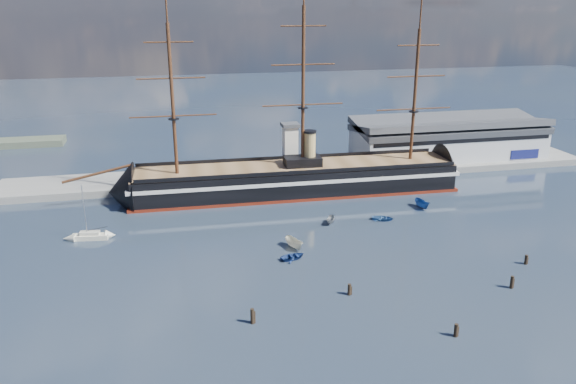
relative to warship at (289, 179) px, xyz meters
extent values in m
plane|color=#202F46|center=(0.20, -20.00, -4.04)|extent=(600.00, 600.00, 0.00)
cube|color=slate|center=(10.20, 16.00, -4.04)|extent=(180.00, 18.00, 2.00)
cube|color=#B7BABC|center=(58.20, 20.00, 2.96)|extent=(62.00, 20.00, 10.00)
cube|color=#3F4247|center=(58.20, 20.00, 8.56)|extent=(63.00, 21.00, 2.00)
cube|color=silver|center=(3.20, 13.00, 4.96)|extent=(4.00, 4.00, 14.00)
cube|color=#3F4247|center=(3.20, 13.00, 12.46)|extent=(5.00, 5.00, 1.00)
cube|color=black|center=(1.73, 0.00, -0.04)|extent=(88.35, 18.04, 7.00)
cube|color=silver|center=(1.73, 0.00, 1.16)|extent=(90.35, 18.33, 1.00)
cube|color=maroon|center=(1.73, 0.00, -3.69)|extent=(90.35, 18.29, 0.90)
cone|color=black|center=(-44.77, 0.00, -0.34)|extent=(14.36, 16.00, 15.68)
cone|color=black|center=(48.23, 0.00, -0.34)|extent=(11.36, 15.93, 15.68)
cube|color=brown|center=(1.73, 0.00, 3.56)|extent=(88.32, 16.77, 0.40)
cube|color=black|center=(3.73, 0.00, 4.96)|extent=(10.14, 6.23, 2.50)
cylinder|color=tan|center=(5.73, 0.00, 8.46)|extent=(3.20, 3.20, 9.00)
cylinder|color=#381E0F|center=(-50.27, 0.00, 4.96)|extent=(17.76, 1.11, 4.43)
cylinder|color=#381E0F|center=(-30.27, 0.00, 22.76)|extent=(0.90, 0.90, 38.00)
cylinder|color=#381E0F|center=(3.73, 0.00, 24.76)|extent=(0.90, 0.90, 42.00)
cylinder|color=#381E0F|center=(35.73, 0.00, 21.76)|extent=(0.90, 0.90, 36.00)
cube|color=beige|center=(-50.74, -21.53, -3.50)|extent=(8.29, 3.47, 1.07)
cube|color=beige|center=(-50.74, -21.53, -2.65)|extent=(4.48, 2.30, 0.86)
cylinder|color=#B2B2B7|center=(-51.27, -21.53, 2.93)|extent=(0.17, 0.17, 11.78)
imported|color=beige|center=(-7.13, -36.45, -4.04)|extent=(7.37, 4.59, 2.77)
imported|color=navy|center=(-8.58, -41.55, -4.04)|extent=(2.23, 3.57, 1.55)
imported|color=slate|center=(4.69, -24.43, -4.04)|extent=(5.45, 3.96, 2.06)
imported|color=#2A528A|center=(17.73, -25.04, -4.04)|extent=(2.58, 3.52, 1.53)
imported|color=navy|center=(30.82, -19.24, -4.04)|extent=(7.04, 3.27, 2.72)
cylinder|color=black|center=(-20.74, -64.12, -4.04)|extent=(0.64, 0.64, 3.46)
cylinder|color=black|center=(10.17, -74.97, -4.04)|extent=(0.64, 0.64, 2.96)
cylinder|color=black|center=(28.19, -62.66, -4.04)|extent=(0.64, 0.64, 3.17)
cylinder|color=black|center=(36.97, -54.29, -4.04)|extent=(0.64, 0.64, 2.72)
cylinder|color=black|center=(-2.04, -58.48, -4.04)|extent=(0.64, 0.64, 2.88)
camera|label=1|loc=(-32.67, -144.41, 46.34)|focal=35.00mm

